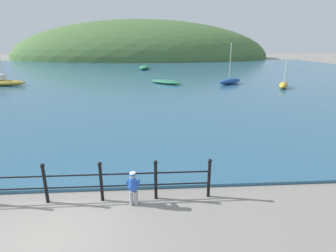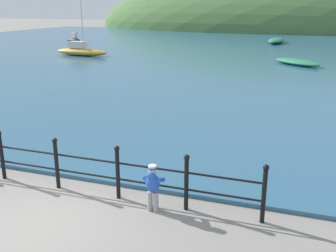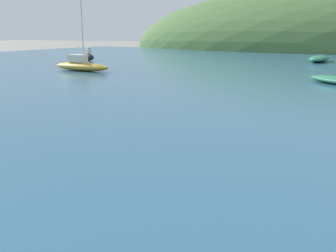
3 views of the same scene
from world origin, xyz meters
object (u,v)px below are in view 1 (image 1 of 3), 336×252
at_px(child_in_coat, 133,186).
at_px(boat_red_dinghy, 144,67).
at_px(boat_green_fishing, 166,82).
at_px(boat_mid_harbor, 230,81).
at_px(boat_nearest_quay, 2,82).
at_px(boat_twin_mast, 284,85).

bearing_deg(child_in_coat, boat_red_dinghy, 90.86).
bearing_deg(boat_green_fishing, boat_mid_harbor, -7.31).
xyz_separation_m(boat_green_fishing, boat_nearest_quay, (-16.78, -0.28, 0.18)).
height_order(child_in_coat, boat_nearest_quay, boat_nearest_quay).
bearing_deg(boat_red_dinghy, boat_green_fishing, -80.61).
xyz_separation_m(child_in_coat, boat_mid_harbor, (8.84, 20.88, -0.18)).
distance_m(boat_mid_harbor, boat_red_dinghy, 19.44).
distance_m(boat_red_dinghy, boat_nearest_quay, 21.66).
bearing_deg(boat_twin_mast, boat_nearest_quay, 173.22).
bearing_deg(boat_twin_mast, boat_green_fishing, 162.14).
height_order(child_in_coat, boat_twin_mast, boat_twin_mast).
relative_size(child_in_coat, boat_nearest_quay, 0.17).
distance_m(child_in_coat, boat_nearest_quay, 26.00).
relative_size(boat_mid_harbor, boat_green_fishing, 1.13).
relative_size(boat_mid_harbor, boat_nearest_quay, 0.72).
bearing_deg(boat_green_fishing, boat_twin_mast, -17.86).
distance_m(child_in_coat, boat_red_dinghy, 37.90).
xyz_separation_m(child_in_coat, boat_twin_mast, (13.30, 18.13, -0.20)).
bearing_deg(boat_mid_harbor, boat_red_dinghy, 118.93).
distance_m(child_in_coat, boat_mid_harbor, 22.67).
xyz_separation_m(boat_mid_harbor, boat_red_dinghy, (-9.40, 17.02, -0.03)).
bearing_deg(boat_green_fishing, boat_nearest_quay, -179.04).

